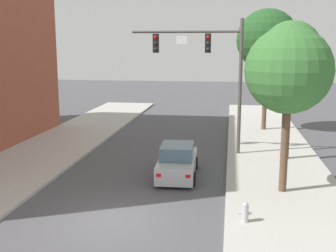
% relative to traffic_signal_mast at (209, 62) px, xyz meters
% --- Properties ---
extents(ground_plane, '(120.00, 120.00, 0.00)m').
position_rel_traffic_signal_mast_xyz_m(ground_plane, '(-2.88, -9.86, -5.32)').
color(ground_plane, '#4C4C51').
extents(sidewalk_right, '(5.00, 60.00, 0.15)m').
position_rel_traffic_signal_mast_xyz_m(sidewalk_right, '(3.62, -9.86, -5.25)').
color(sidewalk_right, '#B2AFA8').
rests_on(sidewalk_right, ground).
extents(traffic_signal_mast, '(6.18, 0.38, 7.50)m').
position_rel_traffic_signal_mast_xyz_m(traffic_signal_mast, '(0.00, 0.00, 0.00)').
color(traffic_signal_mast, '#514C47').
rests_on(traffic_signal_mast, sidewalk_right).
extents(car_lead_silver, '(1.96, 4.30, 1.60)m').
position_rel_traffic_signal_mast_xyz_m(car_lead_silver, '(-1.22, -4.38, -4.60)').
color(car_lead_silver, '#B7B7BC').
rests_on(car_lead_silver, ground).
extents(fire_hydrant, '(0.48, 0.24, 0.72)m').
position_rel_traffic_signal_mast_xyz_m(fire_hydrant, '(1.83, -9.65, -4.82)').
color(fire_hydrant, '#B2B2B7').
rests_on(fire_hydrant, sidewalk_right).
extents(street_tree_nearest, '(3.53, 3.53, 6.84)m').
position_rel_traffic_signal_mast_xyz_m(street_tree_nearest, '(3.49, -6.18, -0.12)').
color(street_tree_nearest, brown).
rests_on(street_tree_nearest, sidewalk_right).
extents(street_tree_second, '(3.12, 3.12, 7.34)m').
position_rel_traffic_signal_mast_xyz_m(street_tree_second, '(4.27, -0.77, 0.56)').
color(street_tree_second, brown).
rests_on(street_tree_second, sidewalk_right).
extents(street_tree_third, '(4.34, 4.34, 8.62)m').
position_rel_traffic_signal_mast_xyz_m(street_tree_third, '(3.68, 7.44, 1.25)').
color(street_tree_third, brown).
rests_on(street_tree_third, sidewalk_right).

